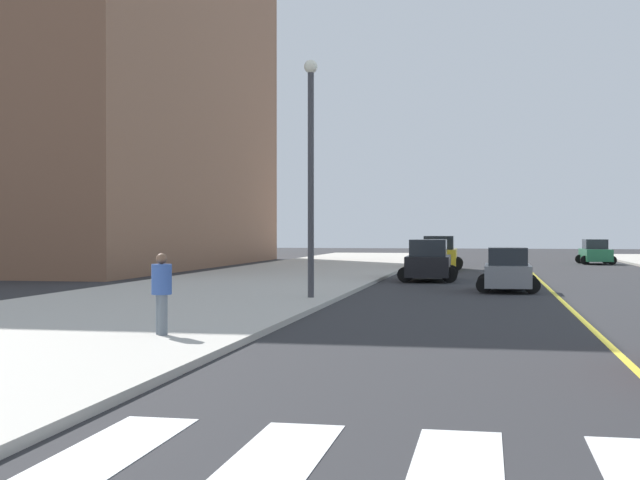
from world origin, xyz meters
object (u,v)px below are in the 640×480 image
Objects in this scene: car_yellow_third at (439,254)px; street_lamp at (311,158)px; car_green_sixth at (595,252)px; pedestrian_walking_west at (162,290)px; car_gray_nearest at (508,271)px; car_black_fourth at (429,262)px.

street_lamp is at bearing -97.63° from car_yellow_third.
car_yellow_third is at bearing 43.86° from car_green_sixth.
pedestrian_walking_west is at bearing -95.52° from street_lamp.
pedestrian_walking_west is 0.22× the size of street_lamp.
car_green_sixth reaches higher than car_gray_nearest.
car_green_sixth is at bearing 64.86° from car_black_fourth.
street_lamp reaches higher than car_gray_nearest.
car_green_sixth is (6.60, 28.73, 0.02)m from car_gray_nearest.
car_green_sixth is 47.44m from pedestrian_walking_west.
car_green_sixth is 37.45m from street_lamp.
street_lamp is at bearing 136.98° from pedestrian_walking_west.
street_lamp is at bearing -104.45° from car_black_fourth.
car_gray_nearest is 0.87× the size of car_black_fourth.
car_black_fourth is 13.36m from street_lamp.
street_lamp is (-2.96, -12.47, 3.77)m from car_black_fourth.
street_lamp reaches higher than car_green_sixth.
car_black_fourth reaches higher than car_gray_nearest.
car_gray_nearest is 18.17m from pedestrian_walking_west.
car_yellow_third is 2.67× the size of pedestrian_walking_west.
car_gray_nearest is 29.48m from car_green_sixth.
car_black_fourth is (0.16, -11.77, -0.04)m from car_yellow_third.
car_yellow_third is 34.86m from pedestrian_walking_west.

